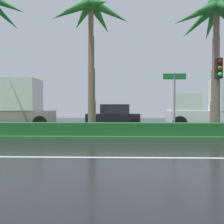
# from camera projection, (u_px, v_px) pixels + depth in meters

# --- Properties ---
(ground_plane) EXTENTS (90.00, 42.00, 0.10)m
(ground_plane) POSITION_uv_depth(u_px,v_px,m) (147.00, 134.00, 14.49)
(ground_plane) COLOR black
(near_lane_divider_stripe) EXTENTS (81.00, 0.14, 0.01)m
(near_lane_divider_stripe) POSITION_uv_depth(u_px,v_px,m) (172.00, 158.00, 7.49)
(near_lane_divider_stripe) COLOR white
(near_lane_divider_stripe) RESTS_ON ground_plane
(median_strip) EXTENTS (85.50, 4.00, 0.15)m
(median_strip) POSITION_uv_depth(u_px,v_px,m) (149.00, 134.00, 13.49)
(median_strip) COLOR #2D6B33
(median_strip) RESTS_ON ground_plane
(median_hedge) EXTENTS (76.50, 0.70, 0.60)m
(median_hedge) POSITION_uv_depth(u_px,v_px,m) (152.00, 129.00, 12.08)
(median_hedge) COLOR #1E6028
(median_hedge) RESTS_ON median_strip
(palm_tree_centre_left) EXTENTS (4.16, 3.96, 7.21)m
(palm_tree_centre_left) POSITION_uv_depth(u_px,v_px,m) (90.00, 20.00, 13.12)
(palm_tree_centre_left) COLOR #735E4A
(palm_tree_centre_left) RESTS_ON median_strip
(palm_tree_centre) EXTENTS (4.46, 4.32, 7.07)m
(palm_tree_centre) POSITION_uv_depth(u_px,v_px,m) (217.00, 24.00, 13.11)
(palm_tree_centre) COLOR #715E4B
(palm_tree_centre) RESTS_ON median_strip
(traffic_signal_median_right) EXTENTS (0.28, 0.43, 3.74)m
(traffic_signal_median_right) POSITION_uv_depth(u_px,v_px,m) (219.00, 81.00, 12.16)
(traffic_signal_median_right) COLOR #4C4C47
(traffic_signal_median_right) RESTS_ON median_strip
(street_name_sign) EXTENTS (1.10, 0.08, 3.00)m
(street_name_sign) POSITION_uv_depth(u_px,v_px,m) (174.00, 95.00, 12.27)
(street_name_sign) COLOR slate
(street_name_sign) RESTS_ON median_strip
(box_truck_lead) EXTENTS (6.40, 2.64, 3.46)m
(box_truck_lead) POSITION_uv_depth(u_px,v_px,m) (8.00, 106.00, 17.93)
(box_truck_lead) COLOR gray
(box_truck_lead) RESTS_ON ground_plane
(car_in_traffic_leading) EXTENTS (4.30, 2.02, 1.72)m
(car_in_traffic_leading) POSITION_uv_depth(u_px,v_px,m) (114.00, 115.00, 20.67)
(car_in_traffic_leading) COLOR black
(car_in_traffic_leading) RESTS_ON ground_plane
(box_truck_following) EXTENTS (6.40, 2.64, 3.46)m
(box_truck_following) POSITION_uv_depth(u_px,v_px,m) (217.00, 106.00, 17.46)
(box_truck_following) COLOR white
(box_truck_following) RESTS_ON ground_plane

